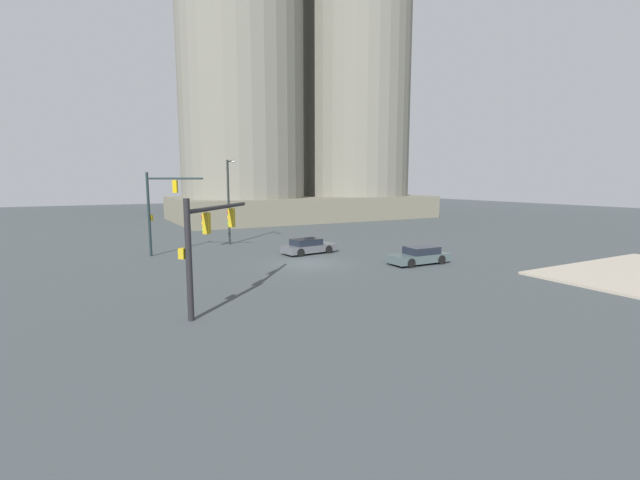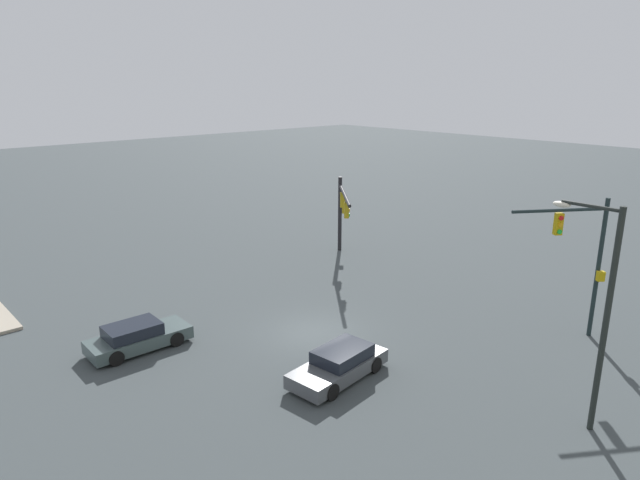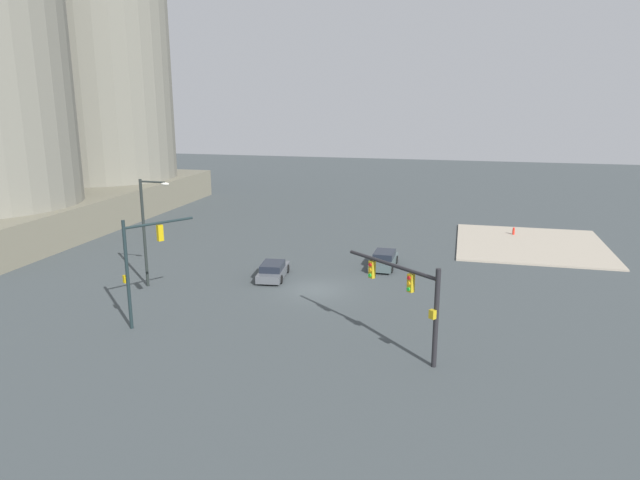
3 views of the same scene
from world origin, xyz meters
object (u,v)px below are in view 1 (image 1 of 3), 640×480
traffic_signal_near_corner (206,233)px  streetlamp_curved_arm (229,196)px  sedan_car_waiting_far (419,256)px  traffic_signal_opposite_side (159,202)px  sedan_car_approaching (308,247)px

traffic_signal_near_corner → streetlamp_curved_arm: bearing=19.2°
sedan_car_waiting_far → streetlamp_curved_arm: bearing=-59.0°
streetlamp_curved_arm → traffic_signal_opposite_side: bearing=-60.8°
traffic_signal_near_corner → sedan_car_waiting_far: (15.65, 3.42, -2.89)m
traffic_signal_near_corner → streetlamp_curved_arm: 20.04m
traffic_signal_near_corner → sedan_car_waiting_far: bearing=-38.3°
sedan_car_waiting_far → traffic_signal_near_corner: bearing=13.7°
traffic_signal_opposite_side → sedan_car_waiting_far: traffic_signal_opposite_side is taller
traffic_signal_near_corner → sedan_car_waiting_far: traffic_signal_near_corner is taller
traffic_signal_near_corner → traffic_signal_opposite_side: size_ratio=0.81×
traffic_signal_opposite_side → streetlamp_curved_arm: streetlamp_curved_arm is taller
traffic_signal_near_corner → sedan_car_approaching: size_ratio=1.16×
sedan_car_approaching → sedan_car_waiting_far: same height
traffic_signal_opposite_side → sedan_car_approaching: (10.40, -4.47, -3.57)m
traffic_signal_opposite_side → sedan_car_waiting_far: size_ratio=1.47×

